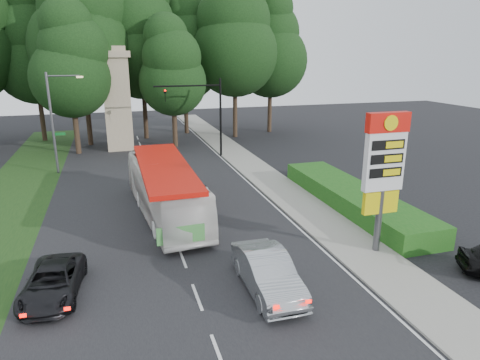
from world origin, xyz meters
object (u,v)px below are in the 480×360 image
object	(u,v)px
streetlight_signs	(55,119)
transit_bus	(165,190)
monument	(117,98)
sedan_silver	(267,272)
gas_station_pylon	(384,164)
suv_charcoal	(53,282)
traffic_signal_mast	(206,107)

from	to	relation	value
streetlight_signs	transit_bus	distance (m)	14.30
monument	streetlight_signs	bearing A→B (deg)	-121.97
streetlight_signs	sedan_silver	bearing A→B (deg)	-65.67
gas_station_pylon	suv_charcoal	size ratio (longest dim) A/B	1.54
streetlight_signs	suv_charcoal	world-z (taller)	streetlight_signs
traffic_signal_mast	sedan_silver	distance (m)	24.26
traffic_signal_mast	transit_bus	xyz separation A→B (m)	(-5.68, -14.14, -3.07)
monument	sedan_silver	size ratio (longest dim) A/B	2.01
gas_station_pylon	transit_bus	world-z (taller)	gas_station_pylon
sedan_silver	suv_charcoal	size ratio (longest dim) A/B	1.13
streetlight_signs	transit_bus	xyz separation A→B (m)	(6.99, -12.15, -2.84)
traffic_signal_mast	suv_charcoal	world-z (taller)	traffic_signal_mast
transit_bus	monument	bearing A→B (deg)	90.68
traffic_signal_mast	suv_charcoal	distance (m)	24.73
sedan_silver	suv_charcoal	distance (m)	8.60
gas_station_pylon	traffic_signal_mast	world-z (taller)	traffic_signal_mast
monument	sedan_silver	world-z (taller)	monument
sedan_silver	streetlight_signs	bearing A→B (deg)	114.55
traffic_signal_mast	transit_bus	distance (m)	15.55
streetlight_signs	sedan_silver	distance (m)	24.20
suv_charcoal	gas_station_pylon	bearing A→B (deg)	4.80
monument	suv_charcoal	size ratio (longest dim) A/B	2.26
transit_bus	suv_charcoal	bearing A→B (deg)	-130.87
transit_bus	suv_charcoal	world-z (taller)	transit_bus
gas_station_pylon	traffic_signal_mast	xyz separation A→B (m)	(-3.52, 22.00, 0.22)
monument	transit_bus	xyz separation A→B (m)	(2.00, -20.14, -3.51)
gas_station_pylon	streetlight_signs	world-z (taller)	streetlight_signs
sedan_silver	suv_charcoal	world-z (taller)	sedan_silver
gas_station_pylon	suv_charcoal	world-z (taller)	gas_station_pylon
gas_station_pylon	sedan_silver	world-z (taller)	gas_station_pylon
sedan_silver	transit_bus	bearing A→B (deg)	106.78
traffic_signal_mast	sedan_silver	xyz separation A→B (m)	(-2.81, -23.79, -3.85)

